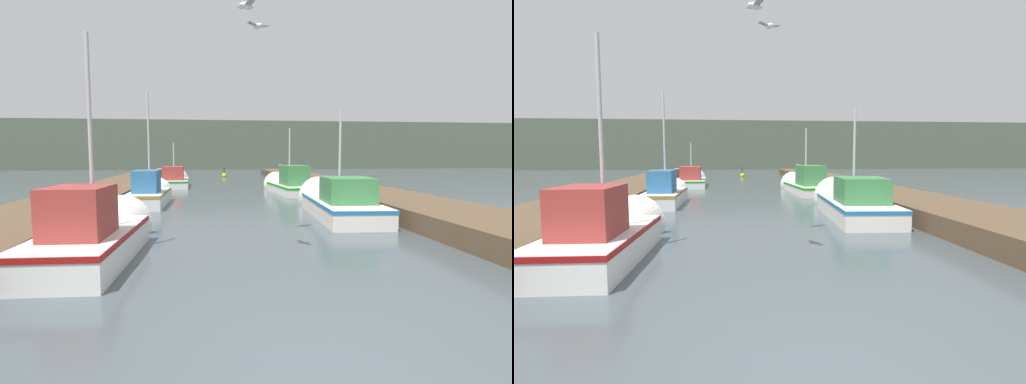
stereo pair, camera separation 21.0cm
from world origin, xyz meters
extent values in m
cube|color=brown|center=(-5.76, 16.00, 0.27)|extent=(2.91, 40.00, 0.54)
cube|color=brown|center=(5.76, 16.00, 0.27)|extent=(2.91, 40.00, 0.54)
cube|color=#4C5647|center=(0.00, 56.06, 3.14)|extent=(120.00, 16.00, 6.28)
cube|color=silver|center=(-3.35, 4.54, 0.30)|extent=(1.68, 3.88, 0.61)
cube|color=maroon|center=(-3.35, 4.54, 0.55)|extent=(1.71, 3.91, 0.10)
cone|color=silver|center=(-3.25, 6.82, 0.30)|extent=(1.47, 0.81, 1.44)
cube|color=#99332D|center=(-3.37, 4.06, 1.05)|extent=(1.07, 1.39, 0.90)
cylinder|color=#B2B2B7|center=(-3.34, 4.83, 2.49)|extent=(0.08, 0.08, 3.77)
cube|color=silver|center=(3.24, 9.06, 0.29)|extent=(2.12, 4.97, 0.58)
cube|color=#1B68B0|center=(3.24, 9.06, 0.52)|extent=(2.16, 5.00, 0.10)
cone|color=silver|center=(3.47, 12.10, 0.29)|extent=(1.76, 1.37, 1.67)
cube|color=#387A42|center=(3.19, 8.46, 0.96)|extent=(1.52, 1.79, 0.77)
cylinder|color=#B2B2B7|center=(3.27, 9.43, 2.07)|extent=(0.08, 0.08, 2.98)
cube|color=silver|center=(-3.41, 13.04, 0.29)|extent=(1.40, 3.86, 0.57)
cube|color=#A3761E|center=(-3.41, 13.04, 0.51)|extent=(1.43, 3.89, 0.10)
cone|color=silver|center=(-3.38, 15.42, 0.29)|extent=(1.30, 0.94, 1.29)
cube|color=#2D6699|center=(-3.41, 12.56, 1.00)|extent=(0.94, 1.45, 0.85)
cylinder|color=#B2B2B7|center=(-3.41, 13.33, 2.55)|extent=(0.08, 0.08, 3.95)
cube|color=silver|center=(3.28, 17.03, 0.24)|extent=(1.88, 4.55, 0.47)
cube|color=#12A10F|center=(3.28, 17.03, 0.41)|extent=(1.91, 4.59, 0.10)
cone|color=silver|center=(3.08, 19.77, 0.24)|extent=(1.55, 1.15, 1.48)
cube|color=#387A42|center=(3.32, 16.47, 0.97)|extent=(1.28, 1.82, 1.00)
cylinder|color=#B2B2B7|center=(3.25, 17.36, 1.93)|extent=(0.08, 0.08, 2.91)
cube|color=silver|center=(-3.12, 22.04, 0.24)|extent=(1.90, 4.27, 0.47)
cube|color=#149D11|center=(-3.12, 22.04, 0.41)|extent=(1.93, 4.31, 0.10)
cone|color=silver|center=(-3.20, 24.68, 0.24)|extent=(1.71, 1.11, 1.68)
cube|color=#99332D|center=(-3.10, 21.52, 0.87)|extent=(1.28, 1.78, 0.80)
cylinder|color=#B2B2B7|center=(-3.13, 22.36, 1.61)|extent=(0.08, 0.08, 2.27)
cylinder|color=#473523|center=(-4.20, 23.92, 0.51)|extent=(0.30, 0.30, 1.02)
cylinder|color=silver|center=(-4.20, 23.92, 1.04)|extent=(0.34, 0.34, 0.04)
cylinder|color=#473523|center=(4.30, 25.58, 0.61)|extent=(0.20, 0.20, 1.23)
cylinder|color=silver|center=(4.30, 25.58, 1.25)|extent=(0.24, 0.24, 0.04)
cylinder|color=#473523|center=(-4.35, 17.84, 0.58)|extent=(0.31, 0.31, 1.16)
cylinder|color=silver|center=(-4.35, 17.84, 1.18)|extent=(0.36, 0.36, 0.04)
sphere|color=gold|center=(0.47, 31.74, 0.12)|extent=(0.44, 0.44, 0.44)
cylinder|color=black|center=(0.47, 31.74, 0.59)|extent=(0.06, 0.06, 0.50)
ellipsoid|color=white|center=(-0.39, 3.89, 4.65)|extent=(0.31, 0.23, 0.12)
cube|color=gray|center=(-0.34, 3.76, 4.67)|extent=(0.21, 0.30, 0.07)
cube|color=gray|center=(-0.43, 4.02, 4.67)|extent=(0.21, 0.30, 0.07)
ellipsoid|color=white|center=(0.08, 5.94, 4.95)|extent=(0.25, 0.31, 0.12)
cube|color=gray|center=(0.21, 6.00, 4.97)|extent=(0.30, 0.23, 0.07)
cube|color=gray|center=(-0.04, 5.87, 4.97)|extent=(0.30, 0.23, 0.07)
camera|label=1|loc=(-1.12, -3.30, 2.09)|focal=28.00mm
camera|label=2|loc=(-0.91, -3.33, 2.09)|focal=28.00mm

